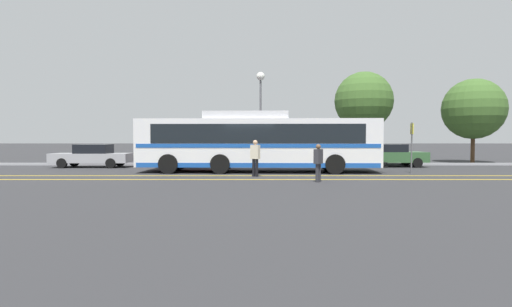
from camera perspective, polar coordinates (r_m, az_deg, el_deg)
ground_plane at (r=21.16m, az=-1.20°, el=-2.69°), size 220.00×220.00×0.00m
lane_strip_0 at (r=19.22m, az=0.03°, el=-3.19°), size 32.60×0.20×0.01m
lane_strip_1 at (r=17.46m, az=0.06°, el=-3.74°), size 32.60×0.20×0.01m
curb_strip at (r=26.52m, az=-0.05°, el=-1.53°), size 40.60×0.36×0.15m
transit_bus at (r=21.34m, az=-0.05°, el=1.70°), size 12.97×3.02×3.21m
parked_car_0 at (r=26.72m, az=-22.62°, el=-0.30°), size 4.74×1.84×1.42m
parked_car_1 at (r=25.16m, az=-8.91°, el=-0.22°), size 4.83×2.00×1.48m
parked_car_2 at (r=25.29m, az=5.43°, el=-0.39°), size 4.75×1.91×1.27m
parked_car_3 at (r=26.60m, az=18.49°, el=-0.23°), size 4.13×2.03×1.43m
pedestrian_0 at (r=16.59m, az=8.61°, el=-1.03°), size 0.43×0.47×1.57m
pedestrian_1 at (r=18.76m, az=-0.39°, el=-0.32°), size 0.47×0.40×1.72m
bus_stop_sign at (r=21.99m, az=21.08°, el=1.63°), size 0.07×0.40×2.62m
street_lamp at (r=27.23m, az=0.38°, el=8.43°), size 0.56×0.56×6.26m
tree_0 at (r=31.21m, az=14.85°, el=7.27°), size 4.33×4.33×6.77m
tree_1 at (r=33.04m, az=28.37°, el=5.61°), size 4.36×4.36×6.10m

